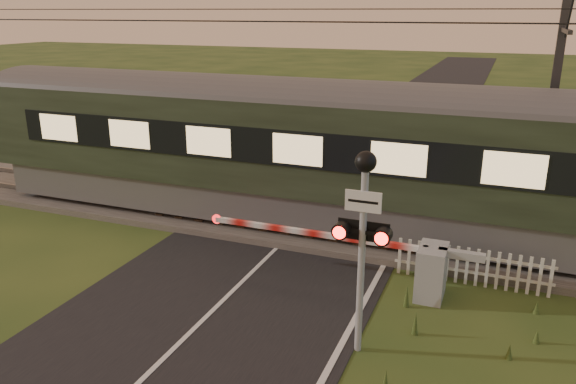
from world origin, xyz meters
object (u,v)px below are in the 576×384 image
at_px(crossing_signal, 363,218).
at_px(picket_fence, 472,267).
at_px(catenary_mast, 552,104).
at_px(boom_gate, 420,267).

xyz_separation_m(crossing_signal, picket_fence, (1.67, 3.35, -2.07)).
bearing_deg(picket_fence, crossing_signal, -116.59).
distance_m(crossing_signal, catenary_mast, 8.13).
xyz_separation_m(picket_fence, catenary_mast, (1.39, 4.12, 3.03)).
bearing_deg(crossing_signal, boom_gate, 74.77).
relative_size(boom_gate, picket_fence, 1.83).
height_order(crossing_signal, picket_fence, crossing_signal).
height_order(crossing_signal, catenary_mast, catenary_mast).
distance_m(crossing_signal, picket_fence, 4.28).
bearing_deg(boom_gate, picket_fence, 41.28).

